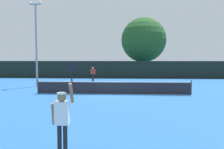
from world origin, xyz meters
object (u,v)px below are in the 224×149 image
player_serving (63,114)px  parked_car_mid (132,70)px  player_receiving (93,73)px  parked_car_near (101,70)px  light_pole (36,38)px  large_tree (144,40)px  tennis_ball (110,101)px

player_serving → parked_car_mid: 31.95m
player_serving → player_receiving: 20.84m
player_receiving → parked_car_near: size_ratio=0.38×
light_pole → large_tree: large_tree is taller
player_serving → large_tree: size_ratio=0.28×
player_receiving → large_tree: large_tree is taller
player_receiving → light_pole: light_pole is taller
parked_car_mid → tennis_ball: bearing=-97.7°
player_receiving → large_tree: size_ratio=0.18×
tennis_ball → parked_car_near: size_ratio=0.02×
light_pole → large_tree: bearing=53.7°
tennis_ball → parked_car_mid: bearing=85.0°
tennis_ball → parked_car_mid: size_ratio=0.02×
player_receiving → parked_car_mid: bearing=-114.0°
tennis_ball → large_tree: bearing=80.3°
light_pole → player_serving: bearing=-66.3°
tennis_ball → large_tree: 23.76m
large_tree → parked_car_mid: size_ratio=2.14×
large_tree → parked_car_near: (-6.92, 1.82, -4.85)m
player_serving → parked_car_mid: (2.85, 31.82, -0.37)m
tennis_ball → parked_car_mid: 23.98m
tennis_ball → large_tree: size_ratio=0.01×
player_serving → light_pole: light_pole is taller
player_serving → player_receiving: bearing=95.8°
player_serving → parked_car_mid: bearing=84.9°
large_tree → tennis_ball: bearing=-99.7°
parked_car_near → parked_car_mid: 5.18m
player_serving → tennis_ball: player_serving is taller
player_serving → tennis_ball: 8.05m
player_receiving → large_tree: (6.74, 9.96, 4.62)m
player_receiving → light_pole: bearing=49.9°
player_receiving → tennis_ball: bearing=102.5°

